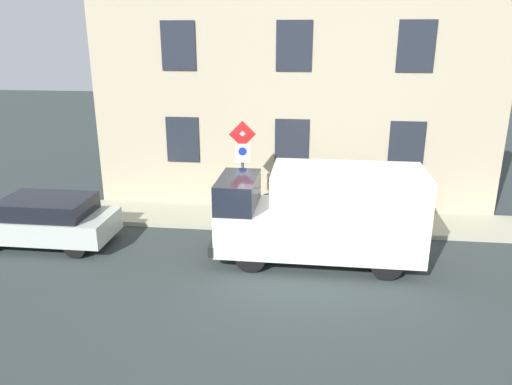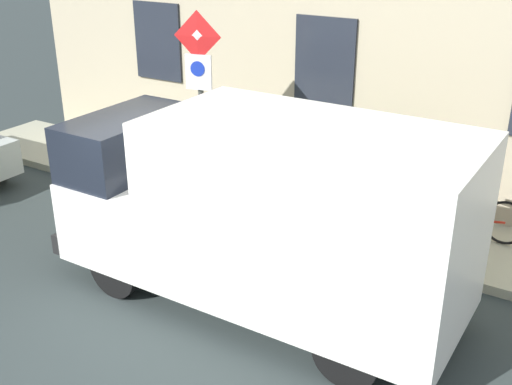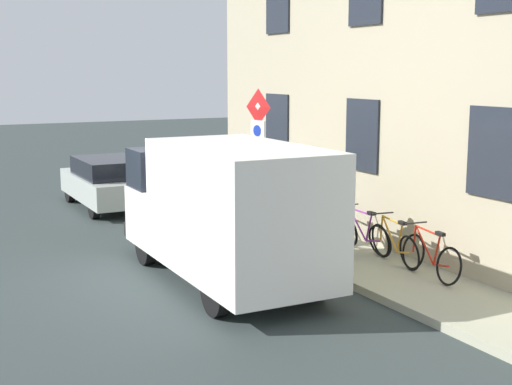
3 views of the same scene
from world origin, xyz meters
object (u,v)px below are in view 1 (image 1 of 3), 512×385
sign_post_stacked (243,159)px  delivery_van (323,213)px  parked_hatchback (44,220)px  bicycle_orange (346,204)px  pedestrian (324,194)px  litter_bin (301,211)px  bicycle_purple (315,203)px  bicycle_red (378,206)px  bicycle_blue (285,202)px

sign_post_stacked → delivery_van: sign_post_stacked is taller
parked_hatchback → bicycle_orange: size_ratio=2.34×
parked_hatchback → pedestrian: pedestrian is taller
litter_bin → bicycle_purple: bearing=-22.2°
bicycle_red → bicycle_orange: same height
sign_post_stacked → delivery_van: size_ratio=0.58×
pedestrian → litter_bin: (-0.34, 0.68, -0.48)m
delivery_van → litter_bin: bearing=-73.5°
bicycle_blue → pedestrian: (-0.71, -1.24, 0.56)m
bicycle_purple → bicycle_blue: same height
bicycle_orange → delivery_van: bearing=83.1°
parked_hatchback → bicycle_blue: parked_hatchback is taller
bicycle_purple → litter_bin: size_ratio=1.91×
bicycle_red → bicycle_blue: size_ratio=1.00×
parked_hatchback → litter_bin: parked_hatchback is taller
delivery_van → bicycle_orange: bearing=-104.5°
sign_post_stacked → bicycle_purple: sign_post_stacked is taller
bicycle_purple → sign_post_stacked: bearing=26.2°
pedestrian → bicycle_orange: bearing=110.9°
bicycle_purple → bicycle_blue: bearing=-2.3°
parked_hatchback → bicycle_blue: 7.24m
bicycle_blue → pedestrian: pedestrian is taller
bicycle_purple → pedestrian: bearing=107.0°
parked_hatchback → pedestrian: 8.17m
delivery_van → pedestrian: 2.41m
sign_post_stacked → bicycle_red: 4.67m
delivery_van → pedestrian: delivery_van is taller
delivery_van → sign_post_stacked: bearing=-38.7°
bicycle_red → bicycle_blue: (-0.00, 2.98, 0.00)m
pedestrian → bicycle_purple: bearing=176.4°
delivery_van → bicycle_orange: (3.10, -0.83, -0.82)m
bicycle_orange → litter_bin: bearing=44.6°
bicycle_red → litter_bin: 2.63m
bicycle_blue → pedestrian: size_ratio=1.00×
delivery_van → bicycle_orange: size_ratio=3.12×
litter_bin → parked_hatchback: bearing=104.8°
delivery_van → bicycle_orange: delivery_van is taller
bicycle_orange → parked_hatchback: bearing=27.1°
bicycle_red → pedestrian: 1.96m
pedestrian → litter_bin: bearing=-86.1°
delivery_van → bicycle_red: delivery_van is taller
bicycle_red → bicycle_purple: size_ratio=1.00×
bicycle_orange → bicycle_purple: same height
parked_hatchback → bicycle_red: bearing=-162.8°
bicycle_orange → bicycle_blue: size_ratio=1.00×
bicycle_red → bicycle_purple: 1.98m
parked_hatchback → pedestrian: bearing=-163.9°
bicycle_red → parked_hatchback: bearing=23.0°
bicycle_orange → litter_bin: (-1.05, 1.42, 0.08)m
bicycle_red → bicycle_orange: size_ratio=1.00×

